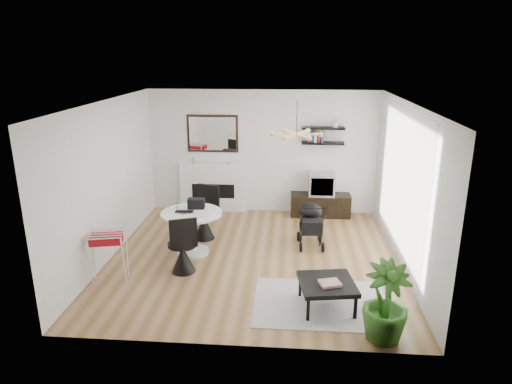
# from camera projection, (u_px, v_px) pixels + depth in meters

# --- Properties ---
(floor) EXTENTS (5.00, 5.00, 0.00)m
(floor) POSITION_uv_depth(u_px,v_px,m) (253.00, 258.00, 8.02)
(floor) COLOR brown
(floor) RESTS_ON ground
(ceiling) EXTENTS (5.00, 5.00, 0.00)m
(ceiling) POSITION_uv_depth(u_px,v_px,m) (253.00, 102.00, 7.21)
(ceiling) COLOR white
(ceiling) RESTS_ON wall_back
(wall_back) EXTENTS (5.00, 0.00, 5.00)m
(wall_back) POSITION_uv_depth(u_px,v_px,m) (263.00, 152.00, 9.99)
(wall_back) COLOR white
(wall_back) RESTS_ON floor
(wall_left) EXTENTS (0.00, 5.00, 5.00)m
(wall_left) POSITION_uv_depth(u_px,v_px,m) (108.00, 181.00, 7.80)
(wall_left) COLOR white
(wall_left) RESTS_ON floor
(wall_right) EXTENTS (0.00, 5.00, 5.00)m
(wall_right) POSITION_uv_depth(u_px,v_px,m) (406.00, 188.00, 7.43)
(wall_right) COLOR white
(wall_right) RESTS_ON floor
(sheer_curtain) EXTENTS (0.04, 3.60, 2.60)m
(sheer_curtain) POSITION_uv_depth(u_px,v_px,m) (397.00, 184.00, 7.62)
(sheer_curtain) COLOR white
(sheer_curtain) RESTS_ON wall_right
(fireplace) EXTENTS (1.50, 0.17, 2.16)m
(fireplace) POSITION_uv_depth(u_px,v_px,m) (214.00, 181.00, 10.20)
(fireplace) COLOR white
(fireplace) RESTS_ON floor
(shelf_lower) EXTENTS (0.90, 0.25, 0.04)m
(shelf_lower) POSITION_uv_depth(u_px,v_px,m) (323.00, 143.00, 9.70)
(shelf_lower) COLOR black
(shelf_lower) RESTS_ON wall_back
(shelf_upper) EXTENTS (0.90, 0.25, 0.04)m
(shelf_upper) POSITION_uv_depth(u_px,v_px,m) (323.00, 128.00, 9.60)
(shelf_upper) COLOR black
(shelf_upper) RESTS_ON wall_back
(pendant_lamp) EXTENTS (0.90, 0.90, 0.10)m
(pendant_lamp) POSITION_uv_depth(u_px,v_px,m) (296.00, 134.00, 7.61)
(pendant_lamp) COLOR tan
(pendant_lamp) RESTS_ON ceiling
(tv_console) EXTENTS (1.29, 0.45, 0.48)m
(tv_console) POSITION_uv_depth(u_px,v_px,m) (320.00, 205.00, 10.00)
(tv_console) COLOR black
(tv_console) RESTS_ON floor
(crt_tv) EXTENTS (0.55, 0.48, 0.48)m
(crt_tv) POSITION_uv_depth(u_px,v_px,m) (322.00, 184.00, 9.86)
(crt_tv) COLOR #AFAFB1
(crt_tv) RESTS_ON tv_console
(dining_table) EXTENTS (1.07, 1.07, 0.78)m
(dining_table) POSITION_uv_depth(u_px,v_px,m) (192.00, 226.00, 8.05)
(dining_table) COLOR white
(dining_table) RESTS_ON floor
(laptop) EXTENTS (0.33, 0.21, 0.03)m
(laptop) POSITION_uv_depth(u_px,v_px,m) (184.00, 213.00, 7.91)
(laptop) COLOR black
(laptop) RESTS_ON dining_table
(black_bag) EXTENTS (0.30, 0.19, 0.18)m
(black_bag) POSITION_uv_depth(u_px,v_px,m) (196.00, 203.00, 8.15)
(black_bag) COLOR black
(black_bag) RESTS_ON dining_table
(newspaper) EXTENTS (0.39, 0.36, 0.01)m
(newspaper) POSITION_uv_depth(u_px,v_px,m) (200.00, 215.00, 7.83)
(newspaper) COLOR silver
(newspaper) RESTS_ON dining_table
(drinking_glass) EXTENTS (0.05, 0.05, 0.09)m
(drinking_glass) POSITION_uv_depth(u_px,v_px,m) (177.00, 206.00, 8.17)
(drinking_glass) COLOR white
(drinking_glass) RESTS_ON dining_table
(chair_far) EXTENTS (0.53, 0.55, 1.02)m
(chair_far) POSITION_uv_depth(u_px,v_px,m) (205.00, 222.00, 8.78)
(chair_far) COLOR black
(chair_far) RESTS_ON floor
(chair_near) EXTENTS (0.53, 0.54, 1.00)m
(chair_near) POSITION_uv_depth(u_px,v_px,m) (183.00, 254.00, 7.41)
(chair_near) COLOR black
(chair_near) RESTS_ON floor
(drying_rack) EXTENTS (0.65, 0.62, 0.82)m
(drying_rack) POSITION_uv_depth(u_px,v_px,m) (109.00, 256.00, 7.10)
(drying_rack) COLOR white
(drying_rack) RESTS_ON floor
(stroller) EXTENTS (0.50, 0.75, 0.89)m
(stroller) POSITION_uv_depth(u_px,v_px,m) (311.00, 226.00, 8.44)
(stroller) COLOR black
(stroller) RESTS_ON floor
(rug) EXTENTS (1.92, 1.38, 0.01)m
(rug) POSITION_uv_depth(u_px,v_px,m) (320.00, 303.00, 6.57)
(rug) COLOR #ACACAC
(rug) RESTS_ON floor
(coffee_table) EXTENTS (0.86, 0.86, 0.39)m
(coffee_table) POSITION_uv_depth(u_px,v_px,m) (327.00, 285.00, 6.38)
(coffee_table) COLOR black
(coffee_table) RESTS_ON rug
(magazines) EXTENTS (0.34, 0.30, 0.04)m
(magazines) POSITION_uv_depth(u_px,v_px,m) (330.00, 283.00, 6.28)
(magazines) COLOR #B3352C
(magazines) RESTS_ON coffee_table
(potted_plant) EXTENTS (0.70, 0.70, 1.04)m
(potted_plant) POSITION_uv_depth(u_px,v_px,m) (386.00, 302.00, 5.62)
(potted_plant) COLOR #2B5D1A
(potted_plant) RESTS_ON floor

